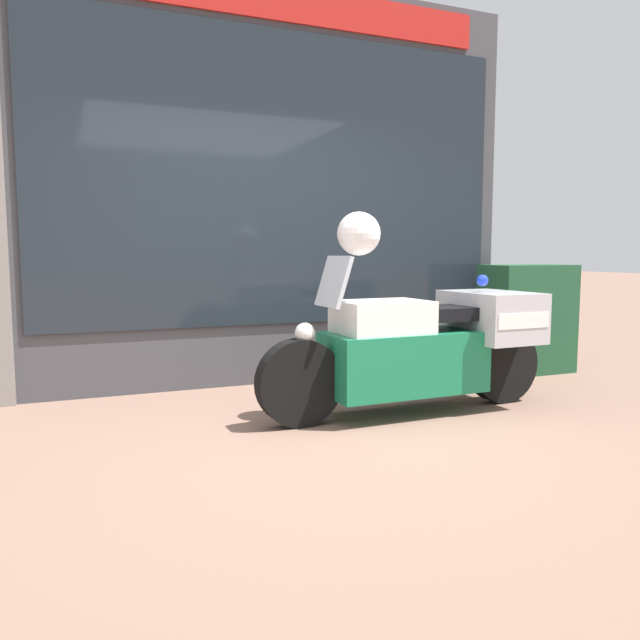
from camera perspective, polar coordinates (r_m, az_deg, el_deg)
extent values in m
plane|color=#7A5B4C|center=(4.05, 0.40, -10.91)|extent=(60.00, 60.00, 0.00)
cube|color=#424247|center=(5.80, -7.58, 12.05)|extent=(5.35, 0.40, 3.58)
cube|color=#1E262D|center=(5.71, -3.35, 12.69)|extent=(4.31, 0.02, 2.58)
cube|color=red|center=(6.06, -3.43, 27.02)|extent=(3.88, 0.03, 0.32)
cube|color=slate|center=(5.94, -4.34, -2.71)|extent=(4.09, 0.30, 0.55)
cube|color=silver|center=(6.00, -4.84, 6.22)|extent=(4.09, 0.02, 1.34)
cube|color=beige|center=(5.91, -4.47, 12.65)|extent=(4.09, 0.30, 0.02)
cube|color=#B7B2A8|center=(5.63, -18.81, 13.08)|extent=(0.18, 0.04, 0.06)
cube|color=navy|center=(5.78, -9.08, 13.13)|extent=(0.18, 0.04, 0.06)
cube|color=#C68E19|center=(6.08, -0.10, 12.86)|extent=(0.18, 0.04, 0.06)
cube|color=maroon|center=(6.51, 7.86, 12.36)|extent=(0.18, 0.04, 0.06)
cube|color=orange|center=(5.54, -18.21, 0.63)|extent=(0.19, 0.03, 0.27)
cube|color=white|center=(5.70, -8.68, 1.01)|extent=(0.19, 0.03, 0.27)
cube|color=yellow|center=(6.00, 0.12, 1.33)|extent=(0.19, 0.04, 0.27)
cube|color=red|center=(6.42, 7.91, 1.59)|extent=(0.19, 0.01, 0.27)
cylinder|color=black|center=(4.29, -1.92, -5.76)|extent=(0.61, 0.15, 0.61)
cylinder|color=black|center=(5.19, 16.30, -3.93)|extent=(0.61, 0.15, 0.61)
cube|color=#19754C|center=(4.64, 7.63, -3.80)|extent=(1.19, 0.54, 0.45)
cube|color=white|center=(4.51, 5.70, 0.10)|extent=(0.65, 0.48, 0.26)
cube|color=black|center=(4.74, 10.47, 0.59)|extent=(0.69, 0.40, 0.10)
cube|color=#B7B7BC|center=(5.05, 15.31, 0.36)|extent=(0.53, 0.76, 0.38)
cube|color=white|center=(5.05, 15.31, 0.36)|extent=(0.48, 0.77, 0.11)
cube|color=#B2BCC6|center=(4.31, 1.24, 3.52)|extent=(0.14, 0.37, 0.36)
sphere|color=white|center=(4.25, -1.40, -1.18)|extent=(0.14, 0.14, 0.14)
sphere|color=blue|center=(4.98, 14.63, 3.52)|extent=(0.09, 0.09, 0.09)
cube|color=#1E4C2D|center=(6.54, 18.39, 0.11)|extent=(0.88, 0.49, 1.07)
sphere|color=white|center=(4.39, 3.56, 7.88)|extent=(0.30, 0.30, 0.30)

